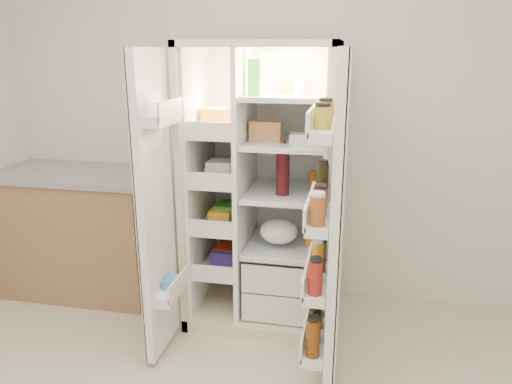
# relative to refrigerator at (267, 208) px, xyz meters

# --- Properties ---
(wall_back) EXTENTS (4.00, 0.02, 2.70)m
(wall_back) POSITION_rel_refrigerator_xyz_m (0.03, 0.35, 0.61)
(wall_back) COLOR silver
(wall_back) RESTS_ON floor
(refrigerator) EXTENTS (0.92, 0.70, 1.80)m
(refrigerator) POSITION_rel_refrigerator_xyz_m (0.00, 0.00, 0.00)
(refrigerator) COLOR beige
(refrigerator) RESTS_ON floor
(freezer_door) EXTENTS (0.15, 0.40, 1.72)m
(freezer_door) POSITION_rel_refrigerator_xyz_m (-0.51, -0.60, 0.15)
(freezer_door) COLOR white
(freezer_door) RESTS_ON floor
(fridge_door) EXTENTS (0.17, 0.58, 1.72)m
(fridge_door) POSITION_rel_refrigerator_xyz_m (0.47, -0.69, 0.13)
(fridge_door) COLOR white
(fridge_door) RESTS_ON floor
(kitchen_counter) EXTENTS (1.26, 0.67, 0.92)m
(kitchen_counter) POSITION_rel_refrigerator_xyz_m (-1.44, 0.05, -0.28)
(kitchen_counter) COLOR #96684B
(kitchen_counter) RESTS_ON floor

